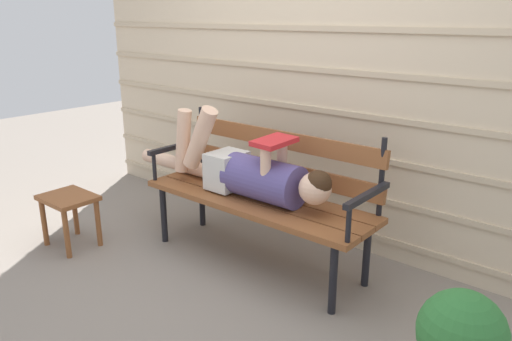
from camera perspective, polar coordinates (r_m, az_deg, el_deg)
ground_plane at (r=3.20m, az=-1.78°, el=-11.42°), size 12.00×12.00×0.00m
house_siding at (r=3.43m, az=6.82°, el=11.60°), size 4.43×0.08×2.40m
park_bench at (r=3.15m, az=0.82°, el=-2.02°), size 1.58×0.50×0.91m
reclining_person at (r=3.11m, az=-1.12°, el=-0.10°), size 1.70×0.27×0.55m
footstool at (r=3.63m, az=-20.85°, el=-3.93°), size 0.37×0.30×0.37m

